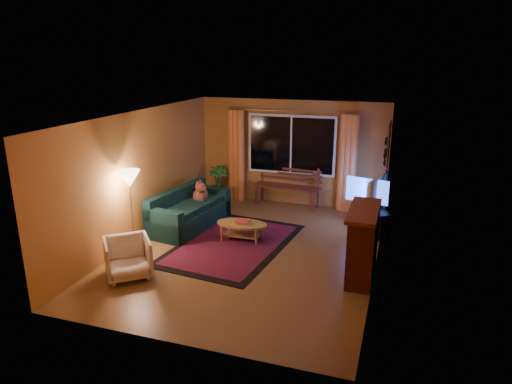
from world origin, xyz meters
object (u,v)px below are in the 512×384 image
(bench, at_px, (287,196))
(coffee_table, at_px, (242,232))
(sofa, at_px, (190,209))
(floor_lamp, at_px, (132,212))
(armchair, at_px, (128,256))
(tv_console, at_px, (370,218))

(bench, xyz_separation_m, coffee_table, (-0.29, -2.36, -0.05))
(sofa, distance_m, coffee_table, 1.36)
(sofa, height_order, coffee_table, sofa)
(floor_lamp, xyz_separation_m, coffee_table, (1.68, 1.15, -0.60))
(armchair, xyz_separation_m, coffee_table, (1.25, 1.99, -0.18))
(floor_lamp, relative_size, coffee_table, 1.55)
(armchair, distance_m, floor_lamp, 1.04)
(armchair, bearing_deg, tv_console, 3.18)
(bench, height_order, sofa, sofa)
(sofa, relative_size, coffee_table, 1.95)
(armchair, height_order, tv_console, armchair)
(bench, xyz_separation_m, tv_console, (2.03, -0.98, 0.02))
(armchair, distance_m, tv_console, 4.91)
(sofa, distance_m, tv_console, 3.76)
(coffee_table, bearing_deg, armchair, -122.02)
(sofa, height_order, floor_lamp, floor_lamp)
(armchair, distance_m, coffee_table, 2.36)
(armchair, bearing_deg, bench, 30.35)
(sofa, xyz_separation_m, armchair, (0.05, -2.36, -0.04))
(sofa, distance_m, armchair, 2.36)
(sofa, bearing_deg, coffee_table, -7.20)
(coffee_table, bearing_deg, bench, 83.06)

